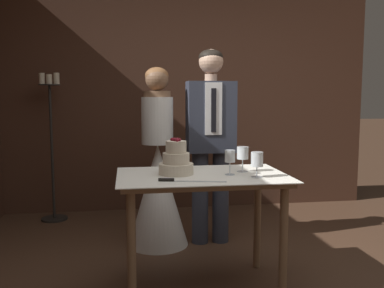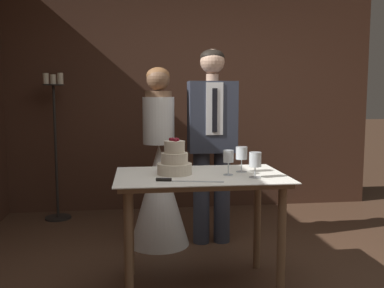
# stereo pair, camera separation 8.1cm
# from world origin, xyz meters

# --- Properties ---
(wall_back) EXTENTS (4.44, 0.12, 2.78)m
(wall_back) POSITION_xyz_m (0.00, 2.53, 1.39)
(wall_back) COLOR #472B1E
(wall_back) RESTS_ON ground_plane
(cake_table) EXTENTS (1.16, 0.75, 0.81)m
(cake_table) POSITION_xyz_m (-0.20, 0.30, 0.70)
(cake_table) COLOR #8E6B4C
(cake_table) RESTS_ON ground_plane
(tiered_cake) EXTENTS (0.24, 0.24, 0.25)m
(tiered_cake) POSITION_xyz_m (-0.37, 0.34, 0.90)
(tiered_cake) COLOR beige
(tiered_cake) RESTS_ON cake_table
(cake_knife) EXTENTS (0.43, 0.11, 0.02)m
(cake_knife) POSITION_xyz_m (-0.38, 0.09, 0.82)
(cake_knife) COLOR silver
(cake_knife) RESTS_ON cake_table
(wine_glass_near) EXTENTS (0.07, 0.07, 0.17)m
(wine_glass_near) POSITION_xyz_m (-0.01, 0.26, 0.93)
(wine_glass_near) COLOR silver
(wine_glass_near) RESTS_ON cake_table
(wine_glass_middle) EXTENTS (0.08, 0.08, 0.17)m
(wine_glass_middle) POSITION_xyz_m (0.15, 0.15, 0.92)
(wine_glass_middle) COLOR silver
(wine_glass_middle) RESTS_ON cake_table
(wine_glass_far) EXTENTS (0.08, 0.08, 0.18)m
(wine_glass_far) POSITION_xyz_m (0.11, 0.36, 0.94)
(wine_glass_far) COLOR silver
(wine_glass_far) RESTS_ON cake_table
(bride) EXTENTS (0.54, 0.54, 1.60)m
(bride) POSITION_xyz_m (-0.44, 1.22, 0.59)
(bride) COLOR white
(bride) RESTS_ON ground_plane
(groom) EXTENTS (0.43, 0.25, 1.76)m
(groom) POSITION_xyz_m (0.04, 1.22, 1.00)
(groom) COLOR #333847
(groom) RESTS_ON ground_plane
(candle_stand) EXTENTS (0.28, 0.28, 1.59)m
(candle_stand) POSITION_xyz_m (-1.51, 2.17, 0.79)
(candle_stand) COLOR black
(candle_stand) RESTS_ON ground_plane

